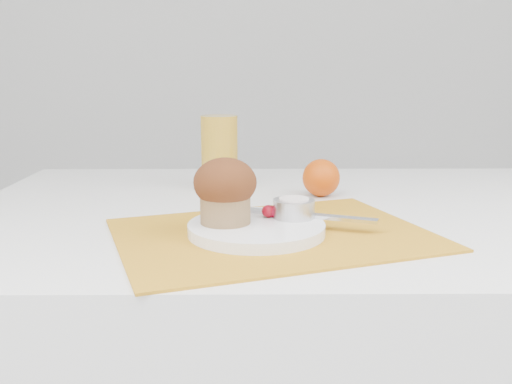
{
  "coord_description": "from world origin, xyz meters",
  "views": [
    {
      "loc": [
        -0.09,
        -0.94,
        0.99
      ],
      "look_at": [
        -0.08,
        -0.05,
        0.8
      ],
      "focal_mm": 40.0,
      "sensor_mm": 36.0,
      "label": 1
    }
  ],
  "objects_px": {
    "orange": "(321,178)",
    "juice_glass": "(219,152)",
    "muffin": "(225,190)",
    "plate": "(256,229)"
  },
  "relations": [
    {
      "from": "orange",
      "to": "juice_glass",
      "type": "xyz_separation_m",
      "value": [
        -0.2,
        0.07,
        0.04
      ]
    },
    {
      "from": "orange",
      "to": "muffin",
      "type": "bearing_deg",
      "value": -122.94
    },
    {
      "from": "plate",
      "to": "juice_glass",
      "type": "height_order",
      "value": "juice_glass"
    },
    {
      "from": "plate",
      "to": "orange",
      "type": "relative_size",
      "value": 2.79
    },
    {
      "from": "plate",
      "to": "orange",
      "type": "xyz_separation_m",
      "value": [
        0.13,
        0.27,
        0.02
      ]
    },
    {
      "from": "orange",
      "to": "juice_glass",
      "type": "relative_size",
      "value": 0.48
    },
    {
      "from": "juice_glass",
      "to": "muffin",
      "type": "relative_size",
      "value": 1.55
    },
    {
      "from": "juice_glass",
      "to": "muffin",
      "type": "bearing_deg",
      "value": -85.52
    },
    {
      "from": "plate",
      "to": "muffin",
      "type": "xyz_separation_m",
      "value": [
        -0.05,
        0.0,
        0.06
      ]
    },
    {
      "from": "plate",
      "to": "muffin",
      "type": "bearing_deg",
      "value": 174.86
    }
  ]
}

